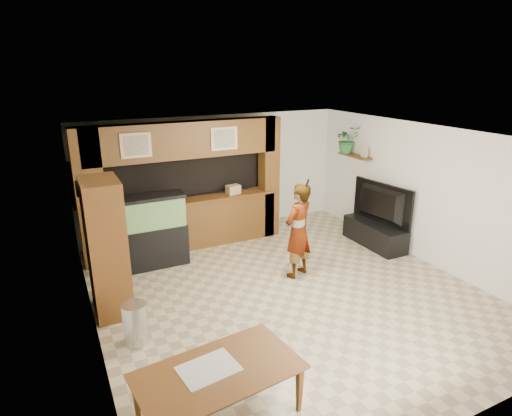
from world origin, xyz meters
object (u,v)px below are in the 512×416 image
aquarium (152,232)px  person (298,231)px  pantry_cabinet (106,248)px  television (377,204)px  dining_table (221,396)px

aquarium → person: size_ratio=0.81×
pantry_cabinet → television: 5.36m
aquarium → television: bearing=-13.7°
aquarium → person: 2.70m
pantry_cabinet → aquarium: 1.63m
aquarium → dining_table: aquarium is taller
aquarium → pantry_cabinet: bearing=-126.8°
television → dining_table: (-4.65, -2.96, -0.60)m
television → dining_table: bearing=114.7°
aquarium → dining_table: 4.05m
television → person: 2.23m
dining_table → pantry_cabinet: bearing=97.8°
pantry_cabinet → person: 3.18m
aquarium → dining_table: size_ratio=0.81×
pantry_cabinet → dining_table: size_ratio=1.22×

